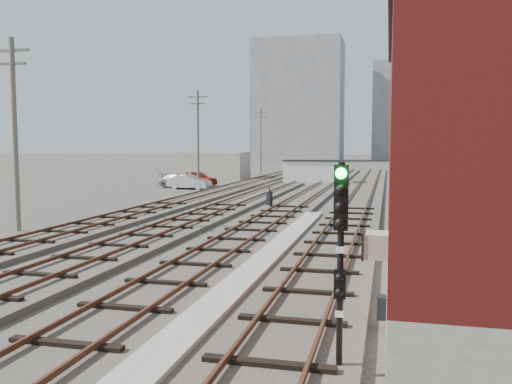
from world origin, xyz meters
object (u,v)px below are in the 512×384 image
(switch_stand, at_px, (269,199))
(car_grey, at_px, (180,181))
(car_red, at_px, (197,178))
(signal_mast, at_px, (340,254))
(car_silver, at_px, (190,182))
(site_trailer, at_px, (312,172))

(switch_stand, relative_size, car_grey, 0.28)
(car_red, distance_m, car_grey, 3.31)
(car_red, bearing_deg, signal_mast, -137.87)
(switch_stand, bearing_deg, car_silver, 152.04)
(car_silver, height_order, car_grey, car_silver)
(car_red, bearing_deg, site_trailer, -46.33)
(signal_mast, bearing_deg, switch_stand, 105.11)
(signal_mast, height_order, car_red, signal_mast)
(car_grey, bearing_deg, switch_stand, -118.13)
(car_red, bearing_deg, car_silver, -149.77)
(signal_mast, xyz_separation_m, car_silver, (-16.89, 37.28, -1.51))
(switch_stand, xyz_separation_m, car_silver, (-10.29, 12.83, 0.07))
(signal_mast, relative_size, switch_stand, 2.98)
(car_red, height_order, car_silver, car_red)
(switch_stand, height_order, car_grey, switch_stand)
(site_trailer, height_order, car_red, site_trailer)
(signal_mast, distance_m, car_red, 45.42)
(car_red, bearing_deg, switch_stand, -128.10)
(switch_stand, relative_size, car_silver, 0.31)
(site_trailer, height_order, car_grey, site_trailer)
(signal_mast, height_order, car_silver, signal_mast)
(site_trailer, bearing_deg, signal_mast, -85.77)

